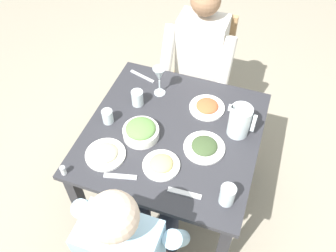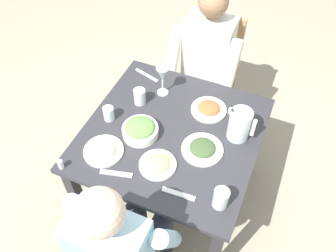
{
  "view_description": "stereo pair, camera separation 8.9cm",
  "coord_description": "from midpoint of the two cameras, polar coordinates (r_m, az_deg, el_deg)",
  "views": [
    {
      "loc": [
        0.4,
        -1.21,
        2.25
      ],
      "look_at": [
        -0.04,
        0.03,
        0.71
      ],
      "focal_mm": 38.05,
      "sensor_mm": 36.0,
      "label": 1
    },
    {
      "loc": [
        0.48,
        -1.18,
        2.25
      ],
      "look_at": [
        -0.04,
        0.03,
        0.71
      ],
      "focal_mm": 38.05,
      "sensor_mm": 36.0,
      "label": 2
    }
  ],
  "objects": [
    {
      "name": "plate_rice_curry",
      "position": [
        2.12,
        5.08,
        3.07
      ],
      "size": [
        0.21,
        0.21,
        0.04
      ],
      "color": "white",
      "rests_on": "dining_table"
    },
    {
      "name": "plate_dolmas",
      "position": [
        1.92,
        4.52,
        -3.34
      ],
      "size": [
        0.23,
        0.23,
        0.04
      ],
      "color": "white",
      "rests_on": "dining_table"
    },
    {
      "name": "ground_plane",
      "position": [
        2.59,
        -0.44,
        -10.98
      ],
      "size": [
        8.0,
        8.0,
        0.0
      ],
      "primitive_type": "plane",
      "color": "#9E937F"
    },
    {
      "name": "diner_near",
      "position": [
        1.73,
        -7.2,
        -18.05
      ],
      "size": [
        0.48,
        0.53,
        1.19
      ],
      "color": "#9EC6E0",
      "rests_on": "ground_plane"
    },
    {
      "name": "diner_far",
      "position": [
        2.48,
        3.63,
        9.57
      ],
      "size": [
        0.48,
        0.53,
        1.19
      ],
      "color": "silver",
      "rests_on": "ground_plane"
    },
    {
      "name": "salt_shaker",
      "position": [
        1.9,
        -17.76,
        -6.83
      ],
      "size": [
        0.03,
        0.03,
        0.05
      ],
      "color": "white",
      "rests_on": "dining_table"
    },
    {
      "name": "plate_beans",
      "position": [
        1.93,
        -11.32,
        -4.41
      ],
      "size": [
        0.22,
        0.22,
        0.04
      ],
      "color": "white",
      "rests_on": "dining_table"
    },
    {
      "name": "water_glass_far_left",
      "position": [
        1.72,
        8.0,
        -10.92
      ],
      "size": [
        0.07,
        0.07,
        0.11
      ],
      "primitive_type": "cylinder",
      "color": "silver",
      "rests_on": "dining_table"
    },
    {
      "name": "wine_glass",
      "position": [
        2.12,
        -2.62,
        8.02
      ],
      "size": [
        0.08,
        0.08,
        0.2
      ],
      "color": "silver",
      "rests_on": "dining_table"
    },
    {
      "name": "water_pitcher",
      "position": [
        1.96,
        10.14,
        0.77
      ],
      "size": [
        0.16,
        0.12,
        0.19
      ],
      "color": "silver",
      "rests_on": "dining_table"
    },
    {
      "name": "water_glass_far_right",
      "position": [
        2.13,
        -6.13,
        4.46
      ],
      "size": [
        0.07,
        0.07,
        0.1
      ],
      "primitive_type": "cylinder",
      "color": "silver",
      "rests_on": "dining_table"
    },
    {
      "name": "knife_near",
      "position": [
        2.33,
        -5.25,
        7.92
      ],
      "size": [
        0.18,
        0.07,
        0.01
      ],
      "primitive_type": "cube",
      "rotation": [
        0.0,
        0.0,
        -0.29
      ],
      "color": "silver",
      "rests_on": "dining_table"
    },
    {
      "name": "water_glass_near_left",
      "position": [
        2.06,
        -10.88,
        1.48
      ],
      "size": [
        0.06,
        0.06,
        0.09
      ],
      "primitive_type": "cylinder",
      "color": "silver",
      "rests_on": "dining_table"
    },
    {
      "name": "salad_bowl",
      "position": [
        1.96,
        -5.67,
        -0.82
      ],
      "size": [
        0.2,
        0.2,
        0.09
      ],
      "color": "white",
      "rests_on": "dining_table"
    },
    {
      "name": "dining_table",
      "position": [
        2.09,
        -0.54,
        -2.81
      ],
      "size": [
        0.96,
        0.96,
        0.71
      ],
      "color": "#2D2D33",
      "rests_on": "ground_plane"
    },
    {
      "name": "chair_far",
      "position": [
        2.73,
        4.74,
        9.79
      ],
      "size": [
        0.4,
        0.4,
        0.9
      ],
      "color": "tan",
      "rests_on": "ground_plane"
    },
    {
      "name": "fork_near",
      "position": [
        1.77,
        1.2,
        -10.75
      ],
      "size": [
        0.17,
        0.03,
        0.01
      ],
      "primitive_type": "cube",
      "rotation": [
        0.0,
        0.0,
        0.05
      ],
      "color": "silver",
      "rests_on": "dining_table"
    },
    {
      "name": "plate_fries",
      "position": [
        1.85,
        -2.49,
        -6.18
      ],
      "size": [
        0.2,
        0.2,
        0.05
      ],
      "color": "white",
      "rests_on": "dining_table"
    },
    {
      "name": "fork_far",
      "position": [
        1.85,
        -9.05,
        -8.02
      ],
      "size": [
        0.17,
        0.07,
        0.01
      ],
      "primitive_type": "cube",
      "rotation": [
        0.0,
        0.0,
        0.24
      ],
      "color": "silver",
      "rests_on": "dining_table"
    }
  ]
}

